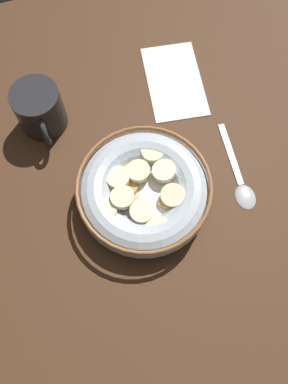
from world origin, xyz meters
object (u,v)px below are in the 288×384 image
(cereal_bowl, at_px, (144,192))
(folded_napkin, at_px, (174,81))
(spoon, at_px, (242,184))
(coffee_mug, at_px, (40,110))

(cereal_bowl, distance_m, folded_napkin, 0.23)
(cereal_bowl, bearing_deg, folded_napkin, 148.57)
(cereal_bowl, xyz_separation_m, spoon, (0.03, 0.15, -0.03))
(spoon, height_order, coffee_mug, coffee_mug)
(cereal_bowl, height_order, folded_napkin, cereal_bowl)
(cereal_bowl, bearing_deg, spoon, 80.66)
(spoon, bearing_deg, cereal_bowl, -99.34)
(spoon, relative_size, coffee_mug, 1.52)
(coffee_mug, height_order, folded_napkin, coffee_mug)
(cereal_bowl, relative_size, spoon, 1.28)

